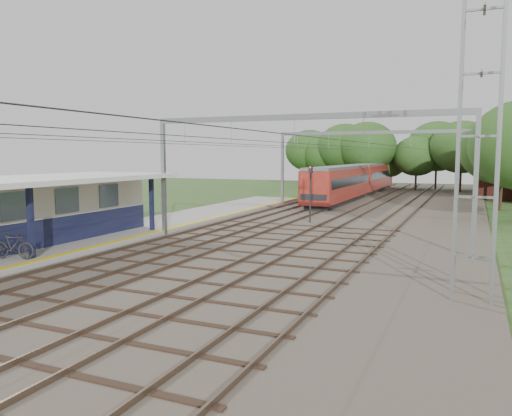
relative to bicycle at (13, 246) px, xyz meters
The scene contains 12 objects.
ground 8.45m from the bicycle, 40.34° to the right, with size 160.00×160.00×0.00m, color #2D4C1E.
ballast_bed 26.69m from the bicycle, 67.05° to the left, with size 18.00×90.00×0.10m, color #473D33.
platform 8.67m from the bicycle, 97.31° to the left, with size 5.00×52.00×0.35m, color gray.
yellow_stripe 8.66m from the bicycle, 82.34° to the left, with size 0.45×52.00×0.01m, color yellow.
station_building 3.13m from the bicycle, 147.77° to the left, with size 3.41×18.00×3.40m.
rail_tracks 25.81m from the bicycle, 72.17° to the left, with size 11.80×88.00×0.15m.
catenary_system 22.59m from the bicycle, 63.75° to the left, with size 17.22×88.00×7.00m.
lattice_pylon 19.25m from the bicycle, ahead, with size 1.30×1.30×12.00m.
tree_band 52.84m from the bicycle, 78.79° to the left, with size 31.72×30.88×8.82m.
bicycle is the anchor object (origin of this frame).
train 42.87m from the bicycle, 82.09° to the left, with size 2.78×34.63×3.66m.
signal_post 19.98m from the bicycle, 67.09° to the left, with size 0.30×0.27×4.11m.
Camera 1 is at (11.93, -9.94, 4.89)m, focal length 35.00 mm.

